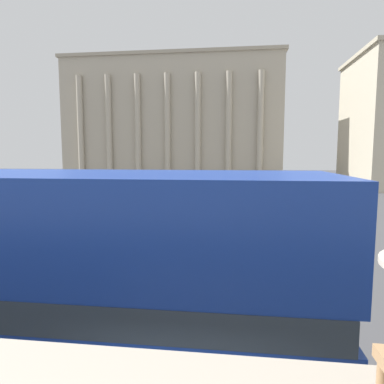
# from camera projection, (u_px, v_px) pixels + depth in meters

# --- Properties ---
(plaza_building_left) EXTENTS (35.19, 13.46, 20.00)m
(plaza_building_left) POSITION_uv_depth(u_px,v_px,m) (175.00, 122.00, 57.97)
(plaza_building_left) COLOR #B2A893
(plaza_building_left) RESTS_ON ground_plane
(traffic_light_near) EXTENTS (0.42, 0.24, 3.48)m
(traffic_light_near) POSITION_uv_depth(u_px,v_px,m) (74.00, 211.00, 13.38)
(traffic_light_near) COLOR black
(traffic_light_near) RESTS_ON ground_plane
(traffic_light_mid) EXTENTS (0.42, 0.24, 3.55)m
(traffic_light_mid) POSITION_uv_depth(u_px,v_px,m) (126.00, 191.00, 20.42)
(traffic_light_mid) COLOR black
(traffic_light_mid) RESTS_ON ground_plane
(car_maroon) EXTENTS (4.20, 1.93, 1.35)m
(car_maroon) POSITION_uv_depth(u_px,v_px,m) (213.00, 207.00, 24.70)
(car_maroon) COLOR black
(car_maroon) RESTS_ON ground_plane
(car_silver) EXTENTS (4.20, 1.93, 1.35)m
(car_silver) POSITION_uv_depth(u_px,v_px,m) (274.00, 215.00, 21.43)
(car_silver) COLOR black
(car_silver) RESTS_ON ground_plane
(pedestrian_blue) EXTENTS (0.32, 0.32, 1.80)m
(pedestrian_blue) POSITION_uv_depth(u_px,v_px,m) (214.00, 196.00, 28.50)
(pedestrian_blue) COLOR #282B33
(pedestrian_blue) RESTS_ON ground_plane
(pedestrian_olive) EXTENTS (0.32, 0.32, 1.76)m
(pedestrian_olive) POSITION_uv_depth(u_px,v_px,m) (154.00, 208.00, 22.16)
(pedestrian_olive) COLOR #282B33
(pedestrian_olive) RESTS_ON ground_plane
(pedestrian_white) EXTENTS (0.32, 0.32, 1.76)m
(pedestrian_white) POSITION_uv_depth(u_px,v_px,m) (286.00, 253.00, 12.00)
(pedestrian_white) COLOR #282B33
(pedestrian_white) RESTS_ON ground_plane
(pedestrian_grey) EXTENTS (0.32, 0.32, 1.62)m
(pedestrian_grey) POSITION_uv_depth(u_px,v_px,m) (289.00, 204.00, 24.42)
(pedestrian_grey) COLOR #282B33
(pedestrian_grey) RESTS_ON ground_plane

